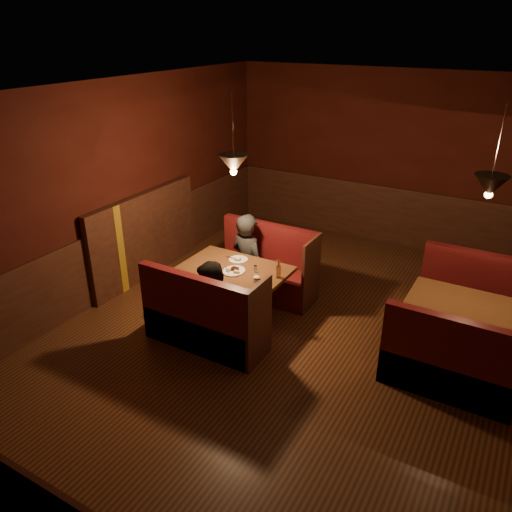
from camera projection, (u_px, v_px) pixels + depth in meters
The scene contains 9 objects.
room at pixel (296, 259), 5.76m from camera, with size 6.02×7.02×2.92m.
main_table at pixel (237, 279), 6.36m from camera, with size 1.34×0.82×0.94m.
main_bench_far at pixel (266, 272), 7.05m from camera, with size 1.48×0.53×1.01m.
main_bench_near at pixel (204, 323), 5.85m from camera, with size 1.48×0.53×1.01m.
second_table at pixel (463, 317), 5.62m from camera, with size 1.24×0.79×0.70m.
second_bench_far at pixel (473, 304), 6.27m from camera, with size 1.37×0.51×0.98m.
second_bench_near at pixel (450, 368), 5.11m from camera, with size 1.37×0.51×0.98m.
diner_a at pixel (248, 244), 6.82m from camera, with size 0.57×0.37×1.56m, color black.
diner_b at pixel (213, 292), 5.73m from camera, with size 0.69×0.54×1.42m, color black.
Camera 1 is at (1.92, -4.69, 3.53)m, focal length 35.00 mm.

